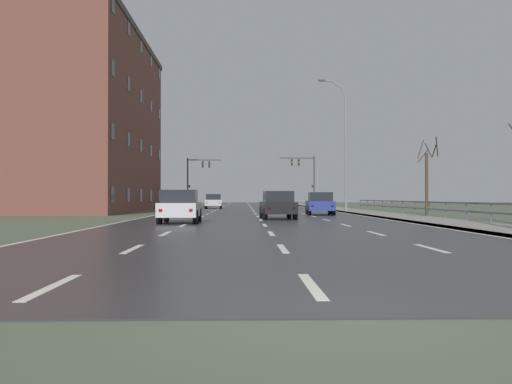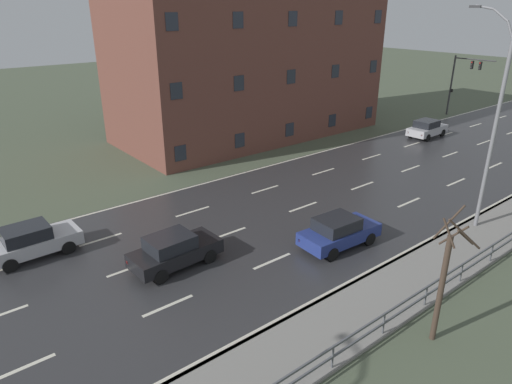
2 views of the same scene
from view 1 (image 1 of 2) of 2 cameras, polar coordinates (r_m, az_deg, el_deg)
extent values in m
cube|color=#4C5642|center=(53.48, -0.36, -1.93)|extent=(160.00, 160.00, 0.12)
cube|color=#303033|center=(65.48, -0.54, -1.62)|extent=(14.00, 120.00, 0.02)
cube|color=beige|center=(7.98, -20.38, -9.19)|extent=(0.16, 2.20, 0.01)
cube|color=beige|center=(13.17, -12.66, -5.78)|extent=(0.16, 2.20, 0.01)
cube|color=beige|center=(18.48, -9.37, -4.28)|extent=(0.16, 2.20, 0.01)
cube|color=beige|center=(23.83, -7.55, -3.44)|extent=(0.16, 2.20, 0.01)
cube|color=beige|center=(29.20, -6.41, -2.91)|extent=(0.16, 2.20, 0.01)
cube|color=beige|center=(34.58, -5.62, -2.55)|extent=(0.16, 2.20, 0.01)
cube|color=beige|center=(39.96, -5.04, -2.28)|extent=(0.16, 2.20, 0.01)
cube|color=beige|center=(45.35, -4.60, -2.07)|extent=(0.16, 2.20, 0.01)
cube|color=beige|center=(50.74, -4.26, -1.91)|extent=(0.16, 2.20, 0.01)
cube|color=beige|center=(56.13, -3.98, -1.78)|extent=(0.16, 2.20, 0.01)
cube|color=beige|center=(61.52, -3.75, -1.67)|extent=(0.16, 2.20, 0.01)
cube|color=beige|center=(66.92, -3.56, -1.58)|extent=(0.16, 2.20, 0.01)
cube|color=beige|center=(72.31, -3.39, -1.51)|extent=(0.16, 2.20, 0.01)
cube|color=beige|center=(77.71, -3.25, -1.44)|extent=(0.16, 2.20, 0.01)
cube|color=beige|center=(83.11, -3.13, -1.38)|extent=(0.16, 2.20, 0.01)
cube|color=beige|center=(88.50, -3.02, -1.33)|extent=(0.16, 2.20, 0.01)
cube|color=beige|center=(93.90, -2.92, -1.29)|extent=(0.16, 2.20, 0.01)
cube|color=beige|center=(99.30, -2.84, -1.25)|extent=(0.16, 2.20, 0.01)
cube|color=beige|center=(104.70, -2.76, -1.21)|extent=(0.16, 2.20, 0.01)
cube|color=beige|center=(110.10, -2.69, -1.18)|extent=(0.16, 2.20, 0.01)
cube|color=beige|center=(115.49, -2.63, -1.15)|extent=(0.16, 2.20, 0.01)
cube|color=beige|center=(120.89, -2.57, -1.12)|extent=(0.16, 2.20, 0.01)
cube|color=beige|center=(7.61, 5.78, -9.64)|extent=(0.16, 2.20, 0.01)
cube|color=beige|center=(12.95, 2.79, -5.88)|extent=(0.16, 2.20, 0.01)
cube|color=beige|center=(18.32, 1.57, -4.32)|extent=(0.16, 2.20, 0.01)
cube|color=beige|center=(23.71, 0.90, -3.46)|extent=(0.16, 2.20, 0.01)
cube|color=beige|center=(29.10, 0.48, -2.92)|extent=(0.16, 2.20, 0.01)
cube|color=beige|center=(34.49, 0.19, -2.55)|extent=(0.16, 2.20, 0.01)
cube|color=beige|center=(39.89, -0.02, -2.28)|extent=(0.16, 2.20, 0.01)
cube|color=beige|center=(45.28, -0.18, -2.08)|extent=(0.16, 2.20, 0.01)
cube|color=beige|center=(50.68, -0.30, -1.91)|extent=(0.16, 2.20, 0.01)
cube|color=beige|center=(56.08, -0.40, -1.78)|extent=(0.16, 2.20, 0.01)
cube|color=beige|center=(61.48, -0.49, -1.68)|extent=(0.16, 2.20, 0.01)
cube|color=beige|center=(66.88, -0.56, -1.59)|extent=(0.16, 2.20, 0.01)
cube|color=beige|center=(72.27, -0.62, -1.51)|extent=(0.16, 2.20, 0.01)
cube|color=beige|center=(77.67, -0.67, -1.44)|extent=(0.16, 2.20, 0.01)
cube|color=beige|center=(83.07, -0.71, -1.38)|extent=(0.16, 2.20, 0.01)
cube|color=beige|center=(88.47, -0.75, -1.33)|extent=(0.16, 2.20, 0.01)
cube|color=beige|center=(93.87, -0.79, -1.29)|extent=(0.16, 2.20, 0.01)
cube|color=beige|center=(99.27, -0.82, -1.25)|extent=(0.16, 2.20, 0.01)
cube|color=beige|center=(104.67, -0.84, -1.21)|extent=(0.16, 2.20, 0.01)
cube|color=beige|center=(110.07, -0.87, -1.18)|extent=(0.16, 2.20, 0.01)
cube|color=beige|center=(115.47, -0.89, -1.15)|extent=(0.16, 2.20, 0.01)
cube|color=beige|center=(120.87, -0.91, -1.12)|extent=(0.16, 2.20, 0.01)
cube|color=beige|center=(13.65, 17.68, -5.58)|extent=(0.16, 2.20, 0.01)
cube|color=beige|center=(18.83, 12.30, -4.20)|extent=(0.16, 2.20, 0.01)
cube|color=beige|center=(24.10, 9.26, -3.41)|extent=(0.16, 2.20, 0.01)
cube|color=beige|center=(29.42, 7.32, -2.89)|extent=(0.16, 2.20, 0.01)
cube|color=beige|center=(34.76, 5.98, -2.53)|extent=(0.16, 2.20, 0.01)
cube|color=beige|center=(40.12, 4.99, -2.27)|extent=(0.16, 2.20, 0.01)
cube|color=beige|center=(45.49, 4.24, -2.07)|extent=(0.16, 2.20, 0.01)
cube|color=beige|center=(50.87, 3.65, -1.91)|extent=(0.16, 2.20, 0.01)
cube|color=beige|center=(56.25, 3.17, -1.78)|extent=(0.16, 2.20, 0.01)
cube|color=beige|center=(61.63, 2.77, -1.67)|extent=(0.16, 2.20, 0.01)
cube|color=beige|center=(67.02, 2.44, -1.58)|extent=(0.16, 2.20, 0.01)
cube|color=beige|center=(72.40, 2.16, -1.51)|extent=(0.16, 2.20, 0.01)
cube|color=beige|center=(77.79, 1.91, -1.44)|extent=(0.16, 2.20, 0.01)
cube|color=beige|center=(83.19, 1.70, -1.38)|extent=(0.16, 2.20, 0.01)
cube|color=beige|center=(88.58, 1.51, -1.33)|extent=(0.16, 2.20, 0.01)
cube|color=beige|center=(93.97, 1.35, -1.29)|extent=(0.16, 2.20, 0.01)
cube|color=beige|center=(99.37, 1.20, -1.25)|extent=(0.16, 2.20, 0.01)
cube|color=beige|center=(104.76, 1.07, -1.21)|extent=(0.16, 2.20, 0.01)
cube|color=beige|center=(110.15, 0.95, -1.18)|extent=(0.16, 2.20, 0.01)
cube|color=beige|center=(115.55, 0.84, -1.15)|extent=(0.16, 2.20, 0.01)
cube|color=beige|center=(120.95, 0.75, -1.12)|extent=(0.16, 2.20, 0.01)
cube|color=beige|center=(65.93, 5.43, -1.60)|extent=(0.16, 120.00, 0.01)
cube|color=beige|center=(65.74, -6.52, -1.60)|extent=(0.16, 120.00, 0.01)
cube|color=gray|center=(66.15, 6.85, -1.56)|extent=(3.00, 120.00, 0.12)
cube|color=slate|center=(65.96, 5.62, -1.56)|extent=(0.16, 120.00, 0.12)
cube|color=#515459|center=(32.10, 18.27, -1.02)|extent=(0.06, 39.76, 0.08)
cube|color=#515459|center=(32.11, 18.28, -1.73)|extent=(0.06, 39.76, 0.08)
cylinder|color=#515459|center=(25.96, 23.20, -2.11)|extent=(0.07, 0.07, 1.00)
cylinder|color=#515459|center=(28.40, 20.97, -1.98)|extent=(0.07, 0.07, 1.00)
cylinder|color=#515459|center=(30.86, 19.10, -1.87)|extent=(0.07, 0.07, 1.00)
cylinder|color=#515459|center=(33.36, 17.51, -1.78)|extent=(0.07, 0.07, 1.00)
cylinder|color=#515459|center=(35.88, 16.14, -1.69)|extent=(0.07, 0.07, 1.00)
cylinder|color=#515459|center=(38.41, 14.95, -1.62)|extent=(0.07, 0.07, 1.00)
cylinder|color=#515459|center=(40.96, 13.91, -1.55)|extent=(0.07, 0.07, 1.00)
cylinder|color=#515459|center=(43.52, 12.99, -1.50)|extent=(0.07, 0.07, 1.00)
cylinder|color=#515459|center=(46.10, 12.18, -1.44)|extent=(0.07, 0.07, 1.00)
cylinder|color=#515459|center=(48.68, 11.45, -1.40)|extent=(0.07, 0.07, 1.00)
cylinder|color=#515459|center=(51.26, 10.79, -1.36)|extent=(0.07, 0.07, 1.00)
cylinder|color=slate|center=(46.13, 9.33, 3.82)|extent=(0.20, 0.20, 9.48)
cylinder|color=slate|center=(46.77, 9.09, 10.13)|extent=(0.48, 0.11, 0.86)
cylinder|color=slate|center=(46.80, 8.40, 10.95)|extent=(0.80, 0.11, 0.61)
cylinder|color=slate|center=(46.74, 7.40, 11.38)|extent=(0.90, 0.11, 0.26)
cube|color=#333335|center=(46.69, 6.85, 11.43)|extent=(0.56, 0.24, 0.12)
cylinder|color=#38383A|center=(68.46, 6.06, 1.08)|extent=(0.18, 0.18, 6.36)
cylinder|color=#38383A|center=(68.36, 4.27, 3.54)|extent=(4.28, 0.12, 0.12)
cube|color=black|center=(68.35, 4.45, 3.08)|extent=(0.20, 0.28, 0.80)
sphere|color=#2D2D2D|center=(68.22, 4.47, 3.31)|extent=(0.14, 0.14, 0.14)
sphere|color=#F2AD19|center=(68.20, 4.47, 3.09)|extent=(0.14, 0.14, 0.14)
sphere|color=#2D2D2D|center=(68.18, 4.47, 2.87)|extent=(0.14, 0.14, 0.14)
cube|color=black|center=(68.27, 3.74, 3.09)|extent=(0.20, 0.28, 0.80)
sphere|color=#2D2D2D|center=(68.13, 3.75, 3.31)|extent=(0.14, 0.14, 0.14)
sphere|color=#F2AD19|center=(68.12, 3.75, 3.09)|extent=(0.14, 0.14, 0.14)
sphere|color=#2D2D2D|center=(68.10, 3.75, 2.88)|extent=(0.14, 0.14, 0.14)
cube|color=black|center=(68.37, 5.88, 0.60)|extent=(0.18, 0.12, 0.32)
cylinder|color=#38383A|center=(69.45, -7.11, 0.99)|extent=(0.18, 0.18, 6.18)
cylinder|color=#38383A|center=(69.41, -5.39, 3.33)|extent=(4.19, 0.12, 0.12)
cube|color=black|center=(69.39, -5.56, 2.88)|extent=(0.20, 0.28, 0.80)
sphere|color=red|center=(69.26, -5.57, 3.10)|extent=(0.14, 0.14, 0.14)
sphere|color=#2D2D2D|center=(69.24, -5.57, 2.89)|extent=(0.14, 0.14, 0.14)
sphere|color=#2D2D2D|center=(69.23, -5.57, 2.67)|extent=(0.14, 0.14, 0.14)
cube|color=black|center=(69.33, -4.87, 2.88)|extent=(0.20, 0.28, 0.80)
sphere|color=red|center=(69.20, -4.88, 3.10)|extent=(0.14, 0.14, 0.14)
sphere|color=#2D2D2D|center=(69.18, -4.88, 2.89)|extent=(0.14, 0.14, 0.14)
sphere|color=#2D2D2D|center=(69.17, -4.88, 2.68)|extent=(0.14, 0.14, 0.14)
cube|color=black|center=(69.37, -6.94, 0.58)|extent=(0.18, 0.12, 0.32)
cube|color=#B7B7BC|center=(26.26, -7.88, -1.81)|extent=(1.83, 4.13, 0.64)
cube|color=black|center=(26.01, -7.93, -0.45)|extent=(1.60, 2.03, 0.60)
cube|color=slate|center=(26.95, -7.73, -0.50)|extent=(1.41, 0.11, 0.51)
cylinder|color=black|center=(27.48, -5.94, -2.42)|extent=(0.23, 0.66, 0.66)
cylinder|color=black|center=(27.62, -9.30, -2.41)|extent=(0.23, 0.66, 0.66)
cylinder|color=black|center=(24.94, -6.30, -2.61)|extent=(0.23, 0.66, 0.66)
cylinder|color=black|center=(25.10, -10.00, -2.59)|extent=(0.23, 0.66, 0.66)
cube|color=red|center=(24.32, -9.88, -1.90)|extent=(0.16, 0.04, 0.14)
cube|color=red|center=(24.18, -6.78, -1.92)|extent=(0.16, 0.04, 0.14)
cube|color=navy|center=(38.37, 6.65, -1.41)|extent=(1.99, 4.19, 0.64)
cube|color=black|center=(38.12, 6.68, -0.48)|extent=(1.67, 2.08, 0.60)
cube|color=slate|center=(39.06, 6.56, -0.52)|extent=(1.41, 0.16, 0.51)
cylinder|color=black|center=(39.72, 7.66, -1.84)|extent=(0.26, 0.67, 0.66)
cylinder|color=black|center=(39.59, 5.33, -1.85)|extent=(0.26, 0.67, 0.66)
cylinder|color=black|center=(37.19, 8.06, -1.93)|extent=(0.26, 0.67, 0.66)
cylinder|color=black|center=(37.05, 5.57, -1.94)|extent=(0.26, 0.67, 0.66)
cube|color=red|center=(36.30, 5.88, -1.46)|extent=(0.16, 0.05, 0.14)
cube|color=red|center=(36.41, 7.95, -1.46)|extent=(0.16, 0.05, 0.14)
cube|color=black|center=(30.91, 2.26, -1.62)|extent=(1.94, 4.17, 0.64)
cube|color=black|center=(30.66, 2.31, -0.47)|extent=(1.65, 2.07, 0.60)
cube|color=slate|center=(31.60, 2.13, -0.51)|extent=(1.41, 0.14, 0.51)
cylinder|color=black|center=(32.28, 3.45, -2.14)|extent=(0.25, 0.67, 0.66)
cylinder|color=black|center=(32.11, 0.58, -2.15)|extent=(0.25, 0.67, 0.66)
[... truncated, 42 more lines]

